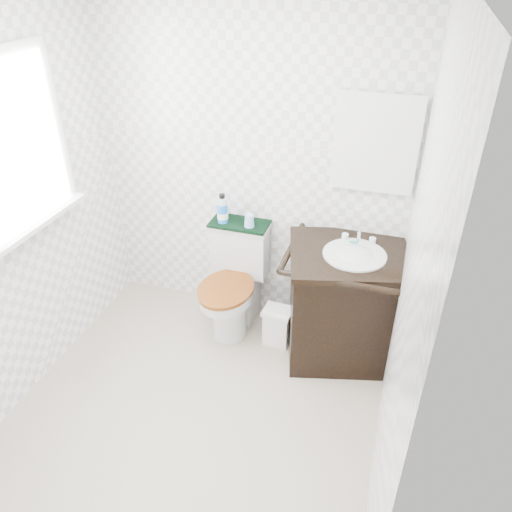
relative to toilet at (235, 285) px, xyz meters
The scene contains 12 objects.
floor 1.03m from the toilet, 87.04° to the right, with size 2.40×2.40×0.00m, color #ACA38A.
wall_back 0.88m from the toilet, 77.83° to the left, with size 2.40×2.40×0.00m, color white.
wall_right 1.73m from the toilet, 40.09° to the right, with size 2.40×2.40×0.00m, color white.
window 1.73m from the toilet, 144.85° to the right, with size 0.02×0.70×0.90m, color white.
mirror 1.42m from the toilet, 13.45° to the left, with size 0.50×0.02×0.60m, color silver.
toilet is the anchor object (origin of this frame).
vanity 0.82m from the toilet, ahead, with size 0.90×0.82×0.92m.
trash_bin 0.43m from the toilet, 19.34° to the right, with size 0.21×0.17×0.29m.
towel 0.47m from the toilet, 90.00° to the left, with size 0.42×0.22×0.02m, color black.
mouthwash_bottle 0.58m from the toilet, 140.15° to the left, with size 0.07×0.07×0.21m.
cup 0.52m from the toilet, 47.67° to the left, with size 0.07×0.07×0.09m, color #8EB2E8.
soap_bar 0.95m from the toilet, ahead, with size 0.07×0.05×0.02m, color #1A7D6F.
Camera 1 is at (1.01, -1.86, 2.49)m, focal length 35.00 mm.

